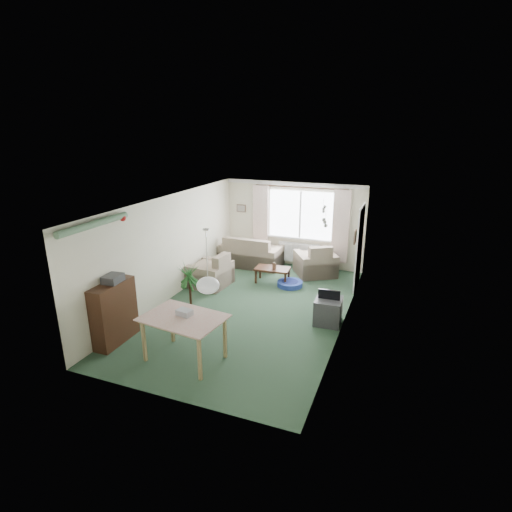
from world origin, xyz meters
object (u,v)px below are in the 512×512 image
(sofa, at_px, (251,251))
(tv_cube, at_px, (328,311))
(houseplant, at_px, (190,293))
(armchair_corner, at_px, (315,259))
(dining_table, at_px, (185,339))
(pet_bed, at_px, (290,284))
(armchair_left, at_px, (210,269))
(coffee_table, at_px, (272,275))
(bookshelf, at_px, (114,313))

(sofa, distance_m, tv_cube, 3.93)
(sofa, bearing_deg, houseplant, 93.05)
(armchair_corner, xyz_separation_m, dining_table, (-1.13, -4.91, -0.05))
(sofa, distance_m, pet_bed, 1.93)
(pet_bed, bearing_deg, armchair_left, -161.25)
(armchair_left, bearing_deg, tv_cube, 78.24)
(houseplant, relative_size, dining_table, 0.99)
(coffee_table, height_order, pet_bed, coffee_table)
(armchair_left, relative_size, bookshelf, 0.81)
(sofa, xyz_separation_m, tv_cube, (2.80, -2.75, -0.17))
(sofa, relative_size, armchair_left, 1.85)
(tv_cube, bearing_deg, pet_bed, 125.85)
(armchair_left, bearing_deg, pet_bed, 113.71)
(armchair_corner, xyz_separation_m, tv_cube, (0.89, -2.68, -0.18))
(coffee_table, relative_size, dining_table, 0.70)
(armchair_left, height_order, pet_bed, armchair_left)
(sofa, xyz_separation_m, dining_table, (0.77, -4.99, -0.04))
(armchair_corner, distance_m, tv_cube, 2.83)
(coffee_table, distance_m, houseplant, 2.82)
(sofa, distance_m, houseplant, 3.71)
(bookshelf, bearing_deg, sofa, 80.59)
(tv_cube, bearing_deg, houseplant, -163.18)
(sofa, xyz_separation_m, pet_bed, (1.51, -1.14, -0.37))
(houseplant, relative_size, pet_bed, 1.97)
(armchair_left, bearing_deg, sofa, 172.38)
(sofa, relative_size, armchair_corner, 1.77)
(armchair_left, bearing_deg, coffee_table, 122.59)
(armchair_left, distance_m, pet_bed, 2.05)
(sofa, xyz_separation_m, armchair_left, (-0.40, -1.79, -0.01))
(armchair_corner, bearing_deg, pet_bed, 37.90)
(bookshelf, height_order, dining_table, bookshelf)
(sofa, height_order, tv_cube, sofa)
(bookshelf, bearing_deg, dining_table, -3.23)
(armchair_left, distance_m, dining_table, 3.40)
(armchair_corner, xyz_separation_m, houseplant, (-1.76, -3.62, 0.18))
(houseplant, height_order, pet_bed, houseplant)
(armchair_corner, distance_m, bookshelf, 5.52)
(armchair_corner, height_order, coffee_table, armchair_corner)
(dining_table, bearing_deg, coffee_table, 86.51)
(houseplant, bearing_deg, sofa, 92.33)
(armchair_corner, height_order, dining_table, armchair_corner)
(sofa, height_order, armchair_left, sofa)
(sofa, relative_size, houseplant, 1.40)
(dining_table, height_order, pet_bed, dining_table)
(houseplant, distance_m, tv_cube, 2.84)
(sofa, xyz_separation_m, houseplant, (0.15, -3.70, 0.19))
(dining_table, bearing_deg, bookshelf, 177.64)
(armchair_left, height_order, coffee_table, armchair_left)
(pet_bed, bearing_deg, sofa, 142.89)
(armchair_corner, height_order, pet_bed, armchair_corner)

